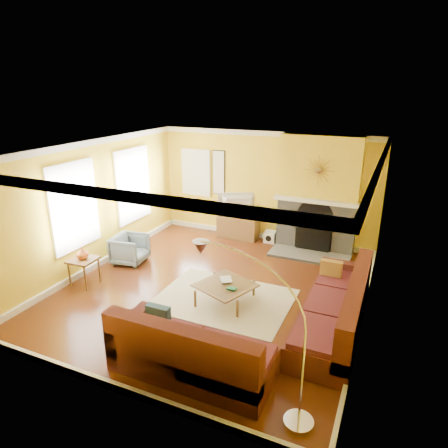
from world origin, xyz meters
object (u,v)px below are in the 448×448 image
at_px(side_table, 84,272).
at_px(arc_lamp, 255,336).
at_px(coffee_table, 225,293).
at_px(armchair, 130,249).
at_px(sectional_sofa, 258,302).
at_px(media_console, 238,227).

distance_m(side_table, arc_lamp, 4.54).
relative_size(coffee_table, arc_lamp, 0.43).
bearing_deg(side_table, armchair, 80.54).
height_order(coffee_table, armchair, armchair).
height_order(armchair, arc_lamp, arc_lamp).
xyz_separation_m(armchair, arc_lamp, (3.93, -2.90, 0.73)).
bearing_deg(coffee_table, side_table, -169.88).
relative_size(coffee_table, armchair, 1.29).
bearing_deg(coffee_table, arc_lamp, -58.76).
bearing_deg(sectional_sofa, media_console, 116.57).
distance_m(sectional_sofa, media_console, 4.03).
distance_m(sectional_sofa, side_table, 3.60).
bearing_deg(coffee_table, armchair, 164.93).
xyz_separation_m(sectional_sofa, armchair, (-3.40, 1.20, -0.13)).
xyz_separation_m(sectional_sofa, side_table, (-3.60, 0.00, -0.18)).
distance_m(armchair, side_table, 1.22).
xyz_separation_m(coffee_table, arc_lamp, (1.33, -2.20, 0.87)).
height_order(sectional_sofa, coffee_table, sectional_sofa).
relative_size(side_table, arc_lamp, 0.26).
height_order(sectional_sofa, arc_lamp, arc_lamp).
bearing_deg(armchair, sectional_sofa, -117.13).
relative_size(sectional_sofa, media_console, 3.58).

